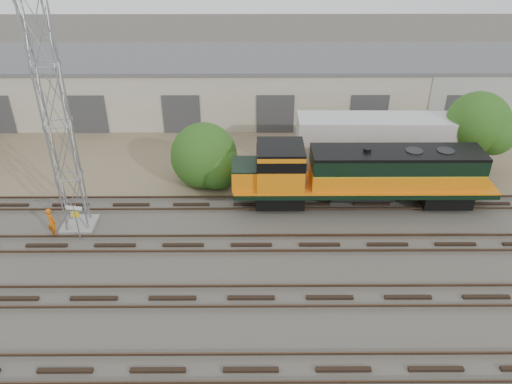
{
  "coord_description": "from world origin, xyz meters",
  "views": [
    {
      "loc": [
        0.15,
        -22.12,
        17.58
      ],
      "look_at": [
        0.28,
        4.0,
        2.2
      ],
      "focal_mm": 35.0,
      "sensor_mm": 36.0,
      "label": 1
    }
  ],
  "objects_px": {
    "worker": "(51,222)",
    "semi_trailer": "(396,138)",
    "locomotive": "(360,174)",
    "signal_tower": "(59,128)"
  },
  "relations": [
    {
      "from": "signal_tower",
      "to": "semi_trailer",
      "type": "relative_size",
      "value": 0.98
    },
    {
      "from": "signal_tower",
      "to": "locomotive",
      "type": "bearing_deg",
      "value": 7.56
    },
    {
      "from": "locomotive",
      "to": "worker",
      "type": "height_order",
      "value": "locomotive"
    },
    {
      "from": "signal_tower",
      "to": "worker",
      "type": "bearing_deg",
      "value": -144.8
    },
    {
      "from": "signal_tower",
      "to": "semi_trailer",
      "type": "xyz_separation_m",
      "value": [
        21.2,
        7.3,
        -3.93
      ]
    },
    {
      "from": "signal_tower",
      "to": "worker",
      "type": "relative_size",
      "value": 7.39
    },
    {
      "from": "signal_tower",
      "to": "semi_trailer",
      "type": "distance_m",
      "value": 22.76
    },
    {
      "from": "signal_tower",
      "to": "semi_trailer",
      "type": "height_order",
      "value": "signal_tower"
    },
    {
      "from": "worker",
      "to": "semi_trailer",
      "type": "height_order",
      "value": "semi_trailer"
    },
    {
      "from": "locomotive",
      "to": "signal_tower",
      "type": "relative_size",
      "value": 1.25
    }
  ]
}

